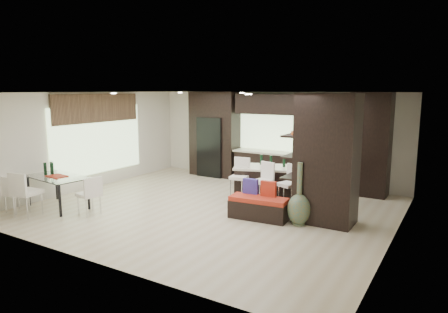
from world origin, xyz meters
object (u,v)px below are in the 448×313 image
Objects in this scene: stool_right at (288,193)px; bench at (259,208)px; chair_end at (89,197)px; kitchen_island at (275,184)px; chair_far at (16,195)px; stool_mid at (263,189)px; chair_near at (27,195)px; dining_table at (58,192)px; floor_vase at (299,194)px; stool_left at (239,185)px.

stool_right is 0.69× the size of bench.
stool_right reaches higher than chair_end.
kitchen_island reaches higher than chair_end.
chair_far is 1.72m from chair_end.
stool_mid reaches higher than bench.
chair_far is (-0.49, 0.04, -0.07)m from chair_near.
dining_table is at bearing -135.05° from stool_mid.
stool_mid is at bearing 28.97° from chair_far.
stool_right is at bearing 63.50° from bench.
kitchen_island is 2.54× the size of chair_end.
chair_near is (-5.32, -2.54, -0.19)m from floor_vase.
stool_left is 1.04× the size of stool_right.
kitchen_island is at bearing 35.83° from chair_near.
chair_far is at bearing 125.38° from chair_end.
chair_end is (-3.07, -2.51, -0.03)m from stool_mid.
floor_vase is (0.88, 0.09, 0.41)m from bench.
stool_mid is 0.99× the size of stool_right.
dining_table is at bearing -130.79° from stool_right.
bench is 0.96× the size of floor_vase.
chair_far is at bearing -131.28° from stool_mid.
chair_near is (-3.51, -3.27, 0.01)m from stool_left.
floor_vase is 1.63× the size of chair_end.
chair_end is at bearing -158.42° from bench.
stool_right is at bearing 26.24° from chair_near.
chair_near is 0.49m from chair_far.
stool_left is 1.26m from bench.
stool_left is 0.97× the size of chair_near.
chair_far is at bearing -158.88° from bench.
dining_table is at bearing 81.73° from chair_near.
dining_table is (-4.14, -3.24, -0.05)m from kitchen_island.
kitchen_island is 2.25× the size of stool_left.
stool_mid is at bearing 30.12° from chair_near.
chair_end is at bearing -157.31° from floor_vase.
stool_right is 1.09× the size of chair_end.
chair_end reaches higher than bench.
dining_table is 1.67× the size of chair_near.
stool_left is 0.63m from stool_mid.
chair_far is at bearing 166.99° from chair_near.
stool_right is at bearing -45.48° from chair_end.
stool_right reaches higher than kitchen_island.
bench is (0.30, -1.56, -0.18)m from kitchen_island.
chair_end is (1.07, -0.00, 0.03)m from dining_table.
bench is 4.75m from dining_table.
stool_mid reaches higher than chair_far.
chair_near is at bearing -10.77° from chair_far.
floor_vase is 6.33m from chair_far.
stool_left is 1.96m from floor_vase.
stool_right is at bearing 126.74° from floor_vase.
kitchen_island is 2.36× the size of stool_mid.
bench is 1.35× the size of chair_near.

